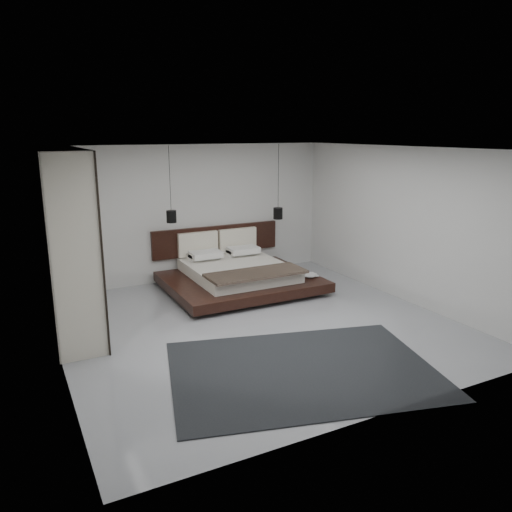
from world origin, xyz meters
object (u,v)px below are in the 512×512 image
pendant_right (278,213)px  rug (303,370)px  wardrobe (63,240)px  lattice_screen (41,236)px  bed (238,274)px  pendant_left (171,216)px

pendant_right → rug: 4.69m
pendant_right → wardrobe: wardrobe is taller
lattice_screen → bed: lattice_screen is taller
bed → rug: 3.69m
pendant_left → wardrobe: (-2.07, -1.02, -0.07)m
pendant_left → pendant_right: same height
bed → pendant_right: bearing=21.3°
pendant_left → lattice_screen: bearing=177.8°
wardrobe → pendant_right: bearing=13.0°
bed → lattice_screen: bearing=171.1°
lattice_screen → rug: 5.14m
bed → rug: size_ratio=0.83×
lattice_screen → bed: (3.49, -0.55, -1.01)m
pendant_left → wardrobe: 2.31m
pendant_right → rug: pendant_right is taller
wardrobe → pendant_left: bearing=26.3°
bed → pendant_right: pendant_right is taller
rug → wardrobe: bearing=129.4°
pendant_right → wardrobe: size_ratio=0.54×
lattice_screen → rug: lattice_screen is taller
pendant_left → wardrobe: bearing=-153.7°
bed → pendant_left: (-1.17, 0.46, 1.18)m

